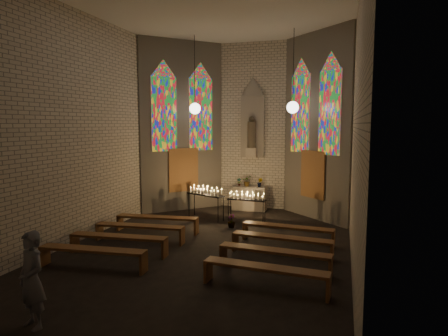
{
  "coord_description": "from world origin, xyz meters",
  "views": [
    {
      "loc": [
        3.72,
        -10.66,
        3.59
      ],
      "look_at": [
        0.25,
        0.89,
        2.26
      ],
      "focal_mm": 32.0,
      "sensor_mm": 36.0,
      "label": 1
    }
  ],
  "objects_px": {
    "votive_stand_left": "(206,192)",
    "votive_stand_right": "(247,198)",
    "altar": "(249,198)",
    "visitor": "(32,280)",
    "aisle_flower_pot": "(231,221)"
  },
  "relations": [
    {
      "from": "visitor",
      "to": "aisle_flower_pot",
      "type": "bearing_deg",
      "value": 99.68
    },
    {
      "from": "altar",
      "to": "aisle_flower_pot",
      "type": "height_order",
      "value": "altar"
    },
    {
      "from": "votive_stand_right",
      "to": "visitor",
      "type": "distance_m",
      "value": 8.82
    },
    {
      "from": "altar",
      "to": "votive_stand_left",
      "type": "height_order",
      "value": "votive_stand_left"
    },
    {
      "from": "visitor",
      "to": "altar",
      "type": "bearing_deg",
      "value": 103.08
    },
    {
      "from": "visitor",
      "to": "votive_stand_right",
      "type": "bearing_deg",
      "value": 99.06
    },
    {
      "from": "votive_stand_left",
      "to": "visitor",
      "type": "xyz_separation_m",
      "value": [
        -0.21,
        -8.63,
        -0.15
      ]
    },
    {
      "from": "aisle_flower_pot",
      "to": "visitor",
      "type": "distance_m",
      "value": 7.8
    },
    {
      "from": "votive_stand_left",
      "to": "votive_stand_right",
      "type": "height_order",
      "value": "votive_stand_left"
    },
    {
      "from": "aisle_flower_pot",
      "to": "votive_stand_right",
      "type": "xyz_separation_m",
      "value": [
        0.3,
        1.01,
        0.67
      ]
    },
    {
      "from": "aisle_flower_pot",
      "to": "votive_stand_right",
      "type": "height_order",
      "value": "votive_stand_right"
    },
    {
      "from": "altar",
      "to": "votive_stand_right",
      "type": "xyz_separation_m",
      "value": [
        0.35,
        -1.99,
        0.4
      ]
    },
    {
      "from": "votive_stand_right",
      "to": "visitor",
      "type": "relative_size",
      "value": 0.83
    },
    {
      "from": "votive_stand_left",
      "to": "votive_stand_right",
      "type": "bearing_deg",
      "value": 24.2
    },
    {
      "from": "aisle_flower_pot",
      "to": "votive_stand_left",
      "type": "height_order",
      "value": "votive_stand_left"
    }
  ]
}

